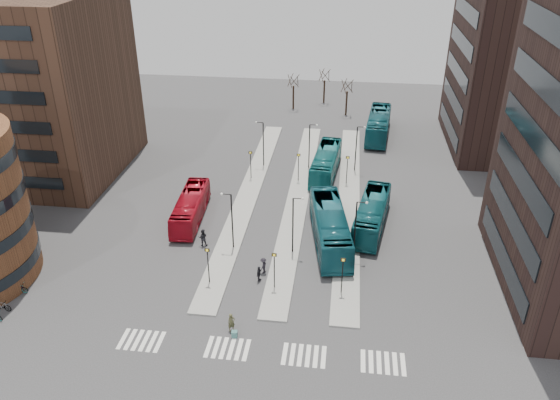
# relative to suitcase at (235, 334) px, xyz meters

# --- Properties ---
(ground) EXTENTS (160.00, 160.00, 0.00)m
(ground) POSITION_rel_suitcase_xyz_m (0.71, -5.34, -0.29)
(ground) COLOR #313134
(ground) RESTS_ON ground
(island_left) EXTENTS (2.50, 45.00, 0.15)m
(island_left) POSITION_rel_suitcase_xyz_m (-3.29, 24.66, -0.21)
(island_left) COLOR gray
(island_left) RESTS_ON ground
(island_mid) EXTENTS (2.50, 45.00, 0.15)m
(island_mid) POSITION_rel_suitcase_xyz_m (2.71, 24.66, -0.21)
(island_mid) COLOR gray
(island_mid) RESTS_ON ground
(island_right) EXTENTS (2.50, 45.00, 0.15)m
(island_right) POSITION_rel_suitcase_xyz_m (8.71, 24.66, -0.21)
(island_right) COLOR gray
(island_right) RESTS_ON ground
(suitcase) EXTENTS (0.49, 0.40, 0.58)m
(suitcase) POSITION_rel_suitcase_xyz_m (0.00, 0.00, 0.00)
(suitcase) COLOR navy
(suitcase) RESTS_ON ground
(red_bus) EXTENTS (3.14, 10.71, 2.95)m
(red_bus) POSITION_rel_suitcase_xyz_m (-8.48, 17.88, 1.18)
(red_bus) COLOR #A60C1C
(red_bus) RESTS_ON ground
(teal_bus_a) EXTENTS (5.15, 13.38, 3.64)m
(teal_bus_a) POSITION_rel_suitcase_xyz_m (6.86, 15.09, 1.53)
(teal_bus_a) COLOR #12505D
(teal_bus_a) RESTS_ON ground
(teal_bus_b) EXTENTS (3.72, 11.83, 3.24)m
(teal_bus_b) POSITION_rel_suitcase_xyz_m (5.58, 31.33, 1.33)
(teal_bus_b) COLOR #15686D
(teal_bus_b) RESTS_ON ground
(teal_bus_c) EXTENTS (4.54, 11.81, 3.21)m
(teal_bus_c) POSITION_rel_suitcase_xyz_m (11.15, 18.64, 1.32)
(teal_bus_c) COLOR #12545C
(teal_bus_c) RESTS_ON ground
(teal_bus_d) EXTENTS (4.26, 13.13, 3.59)m
(teal_bus_d) POSITION_rel_suitcase_xyz_m (12.66, 45.69, 1.51)
(teal_bus_d) COLOR #12515C
(teal_bus_d) RESTS_ON ground
(traveller) EXTENTS (0.72, 0.66, 1.66)m
(traveller) POSITION_rel_suitcase_xyz_m (-0.38, 0.72, 0.54)
(traveller) COLOR #47472B
(traveller) RESTS_ON ground
(commuter_a) EXTENTS (1.01, 0.84, 1.88)m
(commuter_a) POSITION_rel_suitcase_xyz_m (-5.84, 12.83, 0.65)
(commuter_a) COLOR black
(commuter_a) RESTS_ON ground
(commuter_b) EXTENTS (0.54, 0.96, 1.54)m
(commuter_b) POSITION_rel_suitcase_xyz_m (0.75, 7.65, 0.48)
(commuter_b) COLOR black
(commuter_b) RESTS_ON ground
(commuter_c) EXTENTS (0.85, 1.15, 1.60)m
(commuter_c) POSITION_rel_suitcase_xyz_m (0.96, 8.96, 0.51)
(commuter_c) COLOR black
(commuter_c) RESTS_ON ground
(bicycle_mid) EXTENTS (1.77, 0.58, 1.05)m
(bicycle_mid) POSITION_rel_suitcase_xyz_m (-20.29, 0.66, 0.24)
(bicycle_mid) COLOR gray
(bicycle_mid) RESTS_ON ground
(bicycle_far) EXTENTS (1.88, 0.68, 0.98)m
(bicycle_far) POSITION_rel_suitcase_xyz_m (-20.29, 3.20, 0.20)
(bicycle_far) COLOR gray
(bicycle_far) RESTS_ON ground
(crosswalk_stripes) EXTENTS (22.35, 2.40, 0.01)m
(crosswalk_stripes) POSITION_rel_suitcase_xyz_m (2.46, -1.34, -0.28)
(crosswalk_stripes) COLOR silver
(crosswalk_stripes) RESTS_ON ground
(office_block) EXTENTS (25.00, 20.12, 22.00)m
(office_block) POSITION_rel_suitcase_xyz_m (-33.29, 28.64, 10.71)
(office_block) COLOR #442C1F
(office_block) RESTS_ON ground
(tower_far) EXTENTS (20.12, 20.00, 30.00)m
(tower_far) POSITION_rel_suitcase_xyz_m (32.69, 44.66, 14.71)
(tower_far) COLOR black
(tower_far) RESTS_ON ground
(sign_poles) EXTENTS (12.45, 22.12, 3.65)m
(sign_poles) POSITION_rel_suitcase_xyz_m (2.31, 17.66, 2.12)
(sign_poles) COLOR black
(sign_poles) RESTS_ON ground
(lamp_posts) EXTENTS (14.04, 20.24, 6.12)m
(lamp_posts) POSITION_rel_suitcase_xyz_m (3.35, 22.66, 3.29)
(lamp_posts) COLOR black
(lamp_posts) RESTS_ON ground
(bare_trees) EXTENTS (10.97, 8.14, 5.90)m
(bare_trees) POSITION_rel_suitcase_xyz_m (3.38, 57.33, 2.44)
(bare_trees) COLOR black
(bare_trees) RESTS_ON ground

